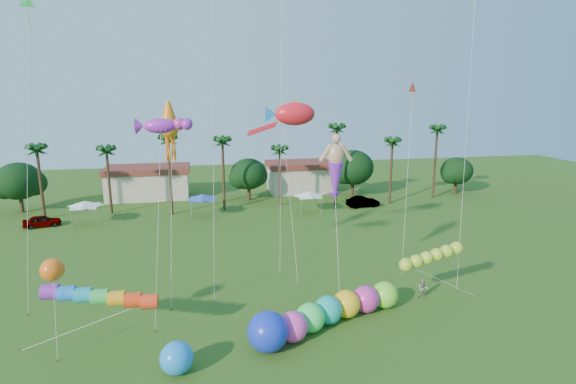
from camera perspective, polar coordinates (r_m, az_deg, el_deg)
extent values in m
cylinder|color=#3A2819|center=(64.98, -28.88, 0.82)|extent=(0.36, 0.36, 9.00)
cylinder|color=#3A2819|center=(64.01, -21.76, 1.11)|extent=(0.36, 0.36, 8.50)
cylinder|color=#3A2819|center=(60.92, -14.74, 1.78)|extent=(0.36, 0.36, 10.00)
cylinder|color=#3A2819|center=(61.91, -8.20, 2.00)|extent=(0.36, 0.36, 9.50)
cylinder|color=#3A2819|center=(63.93, -1.05, 1.78)|extent=(0.36, 0.36, 8.00)
cylinder|color=#3A2819|center=(64.60, 6.11, 3.18)|extent=(0.36, 0.36, 11.00)
cylinder|color=#3A2819|center=(66.67, 12.93, 2.35)|extent=(0.36, 0.36, 9.00)
cylinder|color=#3A2819|center=(71.90, 18.15, 3.38)|extent=(0.36, 0.36, 10.50)
sphere|color=#113814|center=(70.02, -31.03, 1.20)|extent=(5.88, 5.88, 5.88)
sphere|color=#113814|center=(67.26, -5.02, 2.30)|extent=(5.46, 5.46, 5.46)
sphere|color=#113814|center=(69.74, 8.26, 3.11)|extent=(6.30, 6.30, 6.30)
sphere|color=#113814|center=(76.37, 20.62, 2.54)|extent=(5.04, 5.04, 5.04)
cube|color=beige|center=(72.59, -17.29, 0.91)|extent=(12.00, 7.00, 4.00)
cube|color=beige|center=(73.95, 1.52, 1.69)|extent=(10.00, 7.00, 4.00)
pyramid|color=white|center=(59.94, -24.35, -1.32)|extent=(3.00, 3.00, 0.60)
pyramid|color=blue|center=(59.30, -10.86, -0.54)|extent=(3.00, 3.00, 0.60)
pyramid|color=white|center=(60.01, 2.63, -0.17)|extent=(3.00, 3.00, 0.60)
imported|color=#4C4C54|center=(62.10, -28.77, -3.25)|extent=(4.45, 2.64, 1.42)
imported|color=#4C4C54|center=(64.53, 9.49, -1.23)|extent=(4.75, 2.02, 1.53)
imported|color=gray|center=(37.79, 16.75, -11.67)|extent=(0.95, 0.84, 1.66)
sphere|color=#F841B3|center=(30.62, 0.58, -16.74)|extent=(2.03, 2.03, 2.03)
sphere|color=#38EF61|center=(31.72, 2.85, -15.65)|extent=(2.03, 2.03, 2.03)
sphere|color=#18AAA6|center=(32.78, 5.09, -14.70)|extent=(2.03, 2.03, 2.03)
sphere|color=yellow|center=(33.75, 7.42, -13.91)|extent=(2.03, 2.03, 2.03)
sphere|color=#D0309E|center=(34.66, 9.82, -13.25)|extent=(2.03, 2.03, 2.03)
sphere|color=#77E633|center=(35.58, 12.17, -12.64)|extent=(2.03, 2.03, 2.03)
sphere|color=#1733D7|center=(29.55, -2.59, -17.30)|extent=(3.42, 3.42, 2.60)
sphere|color=#1B88F5|center=(28.44, -13.97, -19.76)|extent=(1.95, 1.95, 1.95)
cylinder|color=#FB3E1B|center=(30.57, -20.56, -13.18)|extent=(7.13, 2.47, 0.96)
cylinder|color=silver|center=(32.21, -24.46, -15.28)|extent=(8.26, 1.11, 3.16)
cylinder|color=brown|center=(34.54, -30.97, -16.83)|extent=(0.08, 0.08, 0.16)
ellipsoid|color=#AAD22E|center=(35.35, 14.73, -8.92)|extent=(5.60, 1.69, 1.21)
cylinder|color=silver|center=(37.49, 19.07, -10.66)|extent=(6.48, 0.15, 3.32)
cylinder|color=brown|center=(39.81, 22.98, -12.06)|extent=(0.08, 0.08, 0.16)
sphere|color=orange|center=(30.92, -27.74, -8.74)|extent=(1.69, 1.69, 1.40)
cylinder|color=silver|center=(31.51, -27.48, -13.79)|extent=(0.03, 1.08, 5.54)
cylinder|color=brown|center=(32.30, -27.23, -18.50)|extent=(0.08, 0.08, 0.16)
cylinder|color=silver|center=(34.00, 6.36, -6.33)|extent=(0.75, 4.37, 10.07)
cylinder|color=brown|center=(33.97, 6.69, -15.47)|extent=(0.08, 0.08, 0.16)
ellipsoid|color=red|center=(39.58, 0.89, 9.89)|extent=(5.47, 2.25, 2.22)
cylinder|color=silver|center=(38.34, 1.10, -0.89)|extent=(0.65, 4.51, 14.15)
cylinder|color=brown|center=(38.49, 1.32, -11.86)|extent=(0.08, 0.08, 0.16)
cylinder|color=silver|center=(35.53, -9.50, 8.92)|extent=(1.04, 5.28, 27.69)
cylinder|color=brown|center=(36.50, -9.36, -13.47)|extent=(0.08, 0.08, 0.16)
cone|color=orange|center=(36.70, -14.81, 7.74)|extent=(1.93, 1.93, 4.45)
cylinder|color=silver|center=(35.66, -14.71, -3.16)|extent=(0.39, 4.47, 13.18)
cylinder|color=brown|center=(35.92, -14.62, -14.18)|extent=(0.08, 0.08, 0.16)
ellipsoid|color=purple|center=(32.59, -15.93, 8.09)|extent=(4.26, 2.97, 1.51)
cylinder|color=silver|center=(32.20, -16.23, -4.44)|extent=(0.94, 3.41, 13.73)
cylinder|color=brown|center=(33.31, -16.54, -16.56)|extent=(0.08, 0.08, 0.16)
cone|color=red|center=(41.65, 15.54, 12.55)|extent=(1.13, 0.68, 1.14)
cylinder|color=silver|center=(40.65, 14.87, 1.02)|extent=(1.60, 3.21, 16.31)
cylinder|color=brown|center=(41.31, 14.21, -10.50)|extent=(0.08, 0.08, 0.16)
cylinder|color=silver|center=(38.89, 21.68, 6.06)|extent=(1.70, 3.61, 24.37)
cylinder|color=brown|center=(40.06, 20.62, -11.70)|extent=(0.08, 0.08, 0.16)
cone|color=#33DB58|center=(40.58, -30.28, 20.10)|extent=(1.25, 0.59, 1.23)
cylinder|color=silver|center=(38.15, -30.21, 3.67)|extent=(0.91, 5.00, 22.45)
cylinder|color=brown|center=(39.07, -30.16, -13.29)|extent=(0.08, 0.08, 0.16)
cylinder|color=silver|center=(40.29, -0.92, 8.13)|extent=(1.17, 4.83, 25.75)
cylinder|color=brown|center=(40.94, -1.04, -10.31)|extent=(0.08, 0.08, 0.16)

